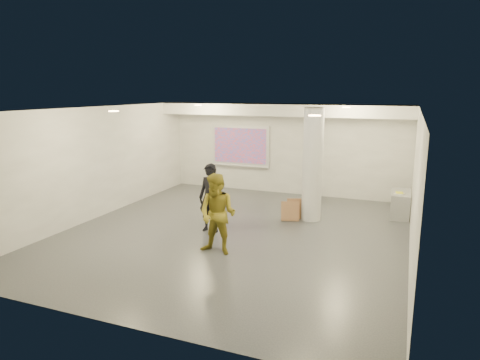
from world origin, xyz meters
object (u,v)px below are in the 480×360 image
at_px(column, 313,165).
at_px(man, 218,214).
at_px(woman, 210,198).
at_px(credenza, 400,204).
at_px(projection_screen, 240,146).

height_order(column, man, column).
bearing_deg(woman, credenza, 42.07).
height_order(credenza, woman, woman).
relative_size(column, woman, 1.77).
bearing_deg(credenza, projection_screen, 164.07).
xyz_separation_m(column, credenza, (2.22, 1.26, -1.16)).
bearing_deg(man, column, 69.99).
bearing_deg(column, woman, -137.86).
bearing_deg(credenza, woman, -145.09).
bearing_deg(woman, column, 48.08).
height_order(column, projection_screen, column).
distance_m(column, woman, 2.89).
bearing_deg(credenza, column, -151.71).
bearing_deg(column, credenza, 29.52).
relative_size(projection_screen, man, 1.21).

